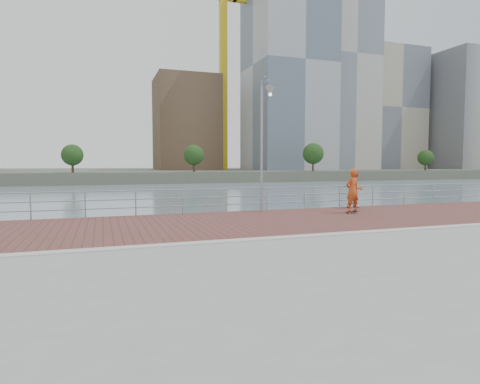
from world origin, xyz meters
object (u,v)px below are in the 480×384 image
object	(u,v)px
bystander	(355,190)
guardrail	(205,198)
street_lamp	(265,121)
skateboarder	(352,190)

from	to	relation	value
bystander	guardrail	bearing A→B (deg)	174.37
street_lamp	skateboarder	distance (m)	5.05
street_lamp	skateboarder	xyz separation A→B (m)	(3.66, -1.50, -3.14)
guardrail	skateboarder	size ratio (longest dim) A/B	20.25
skateboarder	bystander	bearing A→B (deg)	-139.00
skateboarder	bystander	xyz separation A→B (m)	(1.44, 1.81, -0.13)
street_lamp	skateboarder	world-z (taller)	street_lamp
guardrail	bystander	xyz separation A→B (m)	(7.72, -0.62, 0.25)
skateboarder	bystander	world-z (taller)	skateboarder
guardrail	bystander	bearing A→B (deg)	-4.62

